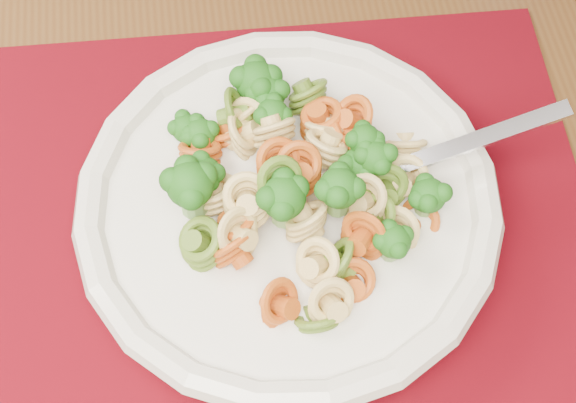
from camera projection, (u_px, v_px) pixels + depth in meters
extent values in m
cube|color=#4B2F15|center=(203.00, 149.00, 0.59)|extent=(1.31, 0.87, 0.04)
cube|color=#56030A|center=(263.00, 231.00, 0.53)|extent=(0.47, 0.38, 0.00)
cylinder|color=beige|center=(288.00, 227.00, 0.53)|extent=(0.11, 0.11, 0.01)
cylinder|color=beige|center=(288.00, 213.00, 0.51)|extent=(0.25, 0.25, 0.03)
torus|color=beige|center=(288.00, 202.00, 0.50)|extent=(0.27, 0.27, 0.02)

